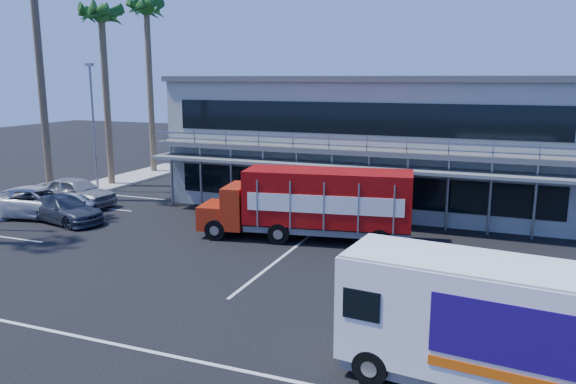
% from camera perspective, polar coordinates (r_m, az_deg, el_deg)
% --- Properties ---
extents(ground, '(120.00, 120.00, 0.00)m').
position_cam_1_polar(ground, '(21.59, -8.41, -8.10)').
color(ground, black).
rests_on(ground, ground).
extents(building, '(22.40, 12.00, 7.30)m').
position_cam_1_polar(building, '(33.49, 8.88, 5.30)').
color(building, '#A0A99A').
rests_on(building, ground).
extents(curb_strip, '(3.00, 32.00, 0.16)m').
position_cam_1_polar(curb_strip, '(35.29, -24.94, -1.21)').
color(curb_strip, '#A5A399').
rests_on(curb_strip, ground).
extents(palm_e, '(2.80, 2.80, 12.25)m').
position_cam_1_polar(palm_e, '(39.61, -18.39, 15.84)').
color(palm_e, brown).
rests_on(palm_e, ground).
extents(palm_f, '(2.80, 2.80, 13.25)m').
position_cam_1_polar(palm_f, '(44.30, -14.16, 16.72)').
color(palm_f, brown).
rests_on(palm_f, ground).
extents(light_pole_far, '(0.50, 0.25, 8.09)m').
position_cam_1_polar(light_pole_far, '(37.71, -19.17, 6.79)').
color(light_pole_far, gray).
rests_on(light_pole_far, ground).
extents(red_truck, '(9.75, 3.72, 3.21)m').
position_cam_1_polar(red_truck, '(25.10, 2.57, -1.02)').
color(red_truck, '#AF240E').
rests_on(red_truck, ground).
extents(white_van, '(6.60, 2.87, 3.13)m').
position_cam_1_polar(white_van, '(14.01, 18.96, -12.46)').
color(white_van, white).
rests_on(white_van, ground).
extents(parked_car_c, '(6.19, 3.84, 1.60)m').
position_cam_1_polar(parked_car_c, '(32.29, -24.01, -0.93)').
color(parked_car_c, silver).
rests_on(parked_car_c, ground).
extents(parked_car_d, '(4.98, 2.84, 1.36)m').
position_cam_1_polar(parked_car_d, '(30.60, -21.79, -1.63)').
color(parked_car_d, '#303641').
rests_on(parked_car_d, ground).
extents(parked_car_e, '(4.96, 2.25, 1.65)m').
position_cam_1_polar(parked_car_e, '(34.25, -20.71, 0.04)').
color(parked_car_e, gray).
rests_on(parked_car_e, ground).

